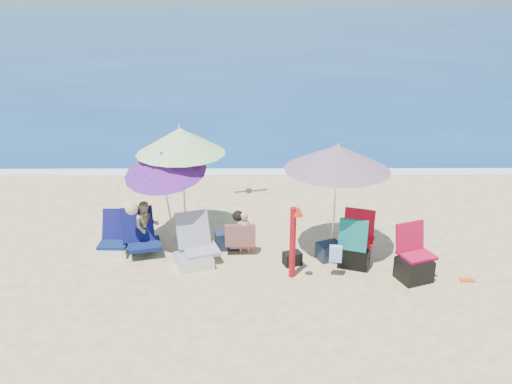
{
  "coord_description": "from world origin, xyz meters",
  "views": [
    {
      "loc": [
        -0.34,
        -7.68,
        4.49
      ],
      "look_at": [
        -0.3,
        1.0,
        1.1
      ],
      "focal_mm": 38.32,
      "sensor_mm": 36.0,
      "label": 1
    }
  ],
  "objects_px": {
    "umbrella_turquoise": "(337,157)",
    "camp_chair_left": "(414,263)",
    "umbrella_blue": "(164,162)",
    "chair_navy": "(115,242)",
    "camp_chair_right": "(354,247)",
    "chair_rainbow": "(195,251)",
    "person_center": "(242,233)",
    "furled_umbrella": "(294,237)",
    "person_left": "(145,227)",
    "umbrella_striped": "(180,141)"
  },
  "relations": [
    {
      "from": "person_center",
      "to": "person_left",
      "type": "height_order",
      "value": "person_left"
    },
    {
      "from": "umbrella_blue",
      "to": "camp_chair_left",
      "type": "distance_m",
      "value": 4.44
    },
    {
      "from": "person_center",
      "to": "chair_rainbow",
      "type": "bearing_deg",
      "value": -156.37
    },
    {
      "from": "umbrella_striped",
      "to": "camp_chair_left",
      "type": "bearing_deg",
      "value": -22.17
    },
    {
      "from": "umbrella_blue",
      "to": "person_center",
      "type": "bearing_deg",
      "value": -10.97
    },
    {
      "from": "chair_navy",
      "to": "person_center",
      "type": "distance_m",
      "value": 2.25
    },
    {
      "from": "camp_chair_right",
      "to": "person_left",
      "type": "relative_size",
      "value": 0.92
    },
    {
      "from": "chair_rainbow",
      "to": "furled_umbrella",
      "type": "bearing_deg",
      "value": -18.14
    },
    {
      "from": "umbrella_striped",
      "to": "chair_rainbow",
      "type": "distance_m",
      "value": 1.94
    },
    {
      "from": "camp_chair_right",
      "to": "person_center",
      "type": "distance_m",
      "value": 1.93
    },
    {
      "from": "furled_umbrella",
      "to": "chair_rainbow",
      "type": "distance_m",
      "value": 1.78
    },
    {
      "from": "furled_umbrella",
      "to": "camp_chair_right",
      "type": "bearing_deg",
      "value": 21.48
    },
    {
      "from": "umbrella_blue",
      "to": "chair_navy",
      "type": "relative_size",
      "value": 2.76
    },
    {
      "from": "camp_chair_left",
      "to": "umbrella_blue",
      "type": "bearing_deg",
      "value": 164.24
    },
    {
      "from": "umbrella_blue",
      "to": "person_left",
      "type": "distance_m",
      "value": 1.2
    },
    {
      "from": "umbrella_turquoise",
      "to": "umbrella_blue",
      "type": "bearing_deg",
      "value": 173.64
    },
    {
      "from": "umbrella_striped",
      "to": "person_center",
      "type": "xyz_separation_m",
      "value": [
        1.08,
        -0.67,
        -1.47
      ]
    },
    {
      "from": "umbrella_striped",
      "to": "chair_navy",
      "type": "relative_size",
      "value": 3.01
    },
    {
      "from": "chair_rainbow",
      "to": "camp_chair_left",
      "type": "bearing_deg",
      "value": -8.8
    },
    {
      "from": "umbrella_striped",
      "to": "chair_navy",
      "type": "distance_m",
      "value": 2.12
    },
    {
      "from": "person_left",
      "to": "person_center",
      "type": "bearing_deg",
      "value": -2.86
    },
    {
      "from": "camp_chair_left",
      "to": "person_center",
      "type": "xyz_separation_m",
      "value": [
        -2.75,
        0.89,
        0.11
      ]
    },
    {
      "from": "chair_navy",
      "to": "person_left",
      "type": "xyz_separation_m",
      "value": [
        0.54,
        0.03,
        0.28
      ]
    },
    {
      "from": "umbrella_turquoise",
      "to": "furled_umbrella",
      "type": "height_order",
      "value": "umbrella_turquoise"
    },
    {
      "from": "chair_navy",
      "to": "camp_chair_left",
      "type": "height_order",
      "value": "camp_chair_left"
    },
    {
      "from": "chair_rainbow",
      "to": "person_center",
      "type": "height_order",
      "value": "chair_rainbow"
    },
    {
      "from": "camp_chair_left",
      "to": "chair_rainbow",
      "type": "bearing_deg",
      "value": 171.2
    },
    {
      "from": "umbrella_turquoise",
      "to": "camp_chair_left",
      "type": "bearing_deg",
      "value": -35.06
    },
    {
      "from": "umbrella_striped",
      "to": "person_center",
      "type": "distance_m",
      "value": 1.94
    },
    {
      "from": "umbrella_blue",
      "to": "furled_umbrella",
      "type": "height_order",
      "value": "umbrella_blue"
    },
    {
      "from": "umbrella_turquoise",
      "to": "camp_chair_left",
      "type": "distance_m",
      "value": 2.09
    },
    {
      "from": "umbrella_striped",
      "to": "umbrella_turquoise",
      "type": "bearing_deg",
      "value": -15.47
    },
    {
      "from": "umbrella_blue",
      "to": "furled_umbrella",
      "type": "xyz_separation_m",
      "value": [
        2.15,
        -1.13,
        -0.86
      ]
    },
    {
      "from": "umbrella_turquoise",
      "to": "person_left",
      "type": "bearing_deg",
      "value": 177.35
    },
    {
      "from": "chair_navy",
      "to": "umbrella_blue",
      "type": "bearing_deg",
      "value": 12.44
    },
    {
      "from": "furled_umbrella",
      "to": "chair_navy",
      "type": "height_order",
      "value": "furled_umbrella"
    },
    {
      "from": "camp_chair_right",
      "to": "person_center",
      "type": "relative_size",
      "value": 1.21
    },
    {
      "from": "furled_umbrella",
      "to": "person_center",
      "type": "distance_m",
      "value": 1.26
    },
    {
      "from": "chair_rainbow",
      "to": "person_center",
      "type": "relative_size",
      "value": 1.2
    },
    {
      "from": "umbrella_turquoise",
      "to": "person_center",
      "type": "distance_m",
      "value": 2.11
    },
    {
      "from": "chair_rainbow",
      "to": "camp_chair_left",
      "type": "xyz_separation_m",
      "value": [
        3.54,
        -0.55,
        0.05
      ]
    },
    {
      "from": "umbrella_turquoise",
      "to": "person_left",
      "type": "xyz_separation_m",
      "value": [
        -3.28,
        0.15,
        -1.31
      ]
    },
    {
      "from": "umbrella_blue",
      "to": "camp_chair_right",
      "type": "distance_m",
      "value": 3.51
    },
    {
      "from": "umbrella_turquoise",
      "to": "camp_chair_right",
      "type": "relative_size",
      "value": 2.15
    },
    {
      "from": "camp_chair_left",
      "to": "camp_chair_right",
      "type": "relative_size",
      "value": 0.94
    },
    {
      "from": "umbrella_blue",
      "to": "person_center",
      "type": "height_order",
      "value": "umbrella_blue"
    },
    {
      "from": "umbrella_blue",
      "to": "chair_rainbow",
      "type": "distance_m",
      "value": 1.59
    },
    {
      "from": "umbrella_blue",
      "to": "chair_navy",
      "type": "bearing_deg",
      "value": -167.56
    },
    {
      "from": "camp_chair_left",
      "to": "person_left",
      "type": "bearing_deg",
      "value": 167.61
    },
    {
      "from": "umbrella_turquoise",
      "to": "person_left",
      "type": "height_order",
      "value": "umbrella_turquoise"
    }
  ]
}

